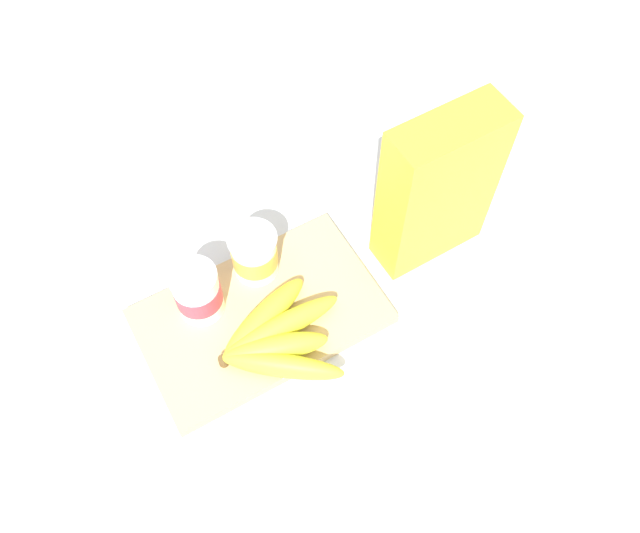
# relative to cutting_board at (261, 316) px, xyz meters

# --- Properties ---
(ground_plane) EXTENTS (2.40, 2.40, 0.00)m
(ground_plane) POSITION_rel_cutting_board_xyz_m (0.00, 0.00, -0.01)
(ground_plane) COLOR silver
(cutting_board) EXTENTS (0.36, 0.22, 0.02)m
(cutting_board) POSITION_rel_cutting_board_xyz_m (0.00, 0.00, 0.00)
(cutting_board) COLOR tan
(cutting_board) RESTS_ON ground_plane
(cereal_box) EXTENTS (0.17, 0.07, 0.27)m
(cereal_box) POSITION_rel_cutting_board_xyz_m (0.29, -0.01, 0.13)
(cereal_box) COLOR yellow
(cereal_box) RESTS_ON ground_plane
(yogurt_cup_front) EXTENTS (0.07, 0.07, 0.09)m
(yogurt_cup_front) POSITION_rel_cutting_board_xyz_m (-0.07, 0.05, 0.06)
(yogurt_cup_front) COLOR white
(yogurt_cup_front) RESTS_ON cutting_board
(yogurt_cup_back) EXTENTS (0.07, 0.07, 0.09)m
(yogurt_cup_back) POSITION_rel_cutting_board_xyz_m (0.03, 0.07, 0.05)
(yogurt_cup_back) COLOR white
(yogurt_cup_back) RESTS_ON cutting_board
(banana_bunch) EXTENTS (0.20, 0.19, 0.04)m
(banana_bunch) POSITION_rel_cutting_board_xyz_m (-0.00, -0.06, 0.03)
(banana_bunch) COLOR yellow
(banana_bunch) RESTS_ON cutting_board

